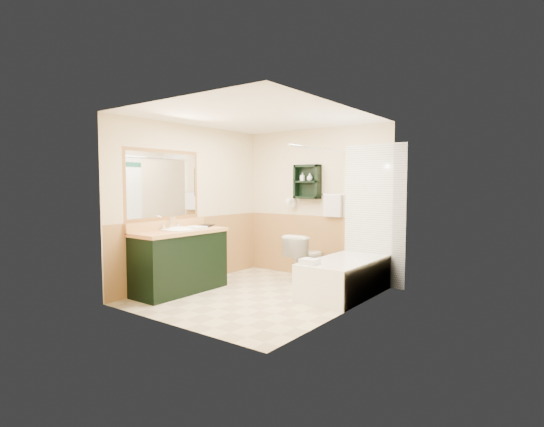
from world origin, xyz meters
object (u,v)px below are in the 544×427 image
(vanity, at_px, (180,261))
(vanity_book, at_px, (200,218))
(toilet, at_px, (306,258))
(wall_shelf, at_px, (307,182))
(soap_bottle_a, at_px, (303,179))
(hair_dryer, at_px, (293,203))
(bathtub, at_px, (345,277))
(soap_bottle_b, at_px, (310,178))

(vanity, relative_size, vanity_book, 5.52)
(toilet, bearing_deg, wall_shelf, -58.72)
(soap_bottle_a, bearing_deg, hair_dryer, 172.06)
(soap_bottle_a, bearing_deg, vanity_book, -125.96)
(vanity, distance_m, vanity_book, 0.81)
(vanity, bearing_deg, vanity_book, 106.50)
(vanity_book, bearing_deg, wall_shelf, 28.81)
(hair_dryer, xyz_separation_m, soap_bottle_a, (0.22, -0.03, 0.40))
(wall_shelf, height_order, hair_dryer, wall_shelf)
(wall_shelf, bearing_deg, vanity, -115.15)
(vanity_book, bearing_deg, hair_dryer, 38.02)
(bathtub, bearing_deg, toilet, 155.11)
(hair_dryer, distance_m, soap_bottle_b, 0.54)
(hair_dryer, bearing_deg, wall_shelf, -4.76)
(wall_shelf, distance_m, hair_dryer, 0.46)
(hair_dryer, distance_m, vanity, 2.16)
(hair_dryer, relative_size, toilet, 0.33)
(toilet, bearing_deg, vanity_book, 44.54)
(wall_shelf, bearing_deg, hair_dryer, 175.24)
(soap_bottle_b, bearing_deg, wall_shelf, 174.48)
(soap_bottle_a, bearing_deg, vanity, -113.08)
(vanity, relative_size, bathtub, 0.92)
(wall_shelf, distance_m, soap_bottle_a, 0.10)
(wall_shelf, distance_m, soap_bottle_b, 0.08)
(vanity_book, relative_size, soap_bottle_b, 2.08)
(wall_shelf, relative_size, hair_dryer, 2.29)
(hair_dryer, relative_size, bathtub, 0.16)
(wall_shelf, xyz_separation_m, bathtub, (1.03, -0.66, -1.31))
(vanity, xyz_separation_m, bathtub, (1.92, 1.25, -0.19))
(wall_shelf, bearing_deg, vanity_book, -128.16)
(toilet, xyz_separation_m, soap_bottle_b, (-0.09, 0.24, 1.25))
(vanity_book, bearing_deg, vanity, -96.53)
(wall_shelf, relative_size, vanity, 0.40)
(bathtub, height_order, vanity_book, vanity_book)
(bathtub, distance_m, soap_bottle_a, 1.87)
(hair_dryer, relative_size, soap_bottle_a, 1.83)
(vanity_book, height_order, soap_bottle_a, soap_bottle_a)
(soap_bottle_a, bearing_deg, soap_bottle_b, 0.00)
(vanity, bearing_deg, wall_shelf, 64.85)
(hair_dryer, xyz_separation_m, bathtub, (1.33, -0.68, -0.96))
(toilet, xyz_separation_m, vanity_book, (-1.20, -1.10, 0.64))
(toilet, height_order, vanity_book, vanity_book)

